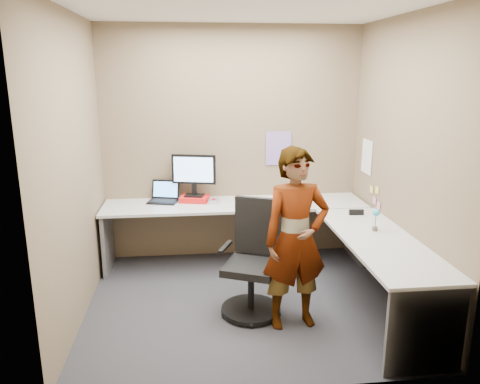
{
  "coord_description": "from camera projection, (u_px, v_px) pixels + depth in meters",
  "views": [
    {
      "loc": [
        -0.5,
        -4.11,
        2.19
      ],
      "look_at": [
        -0.02,
        0.25,
        1.05
      ],
      "focal_mm": 35.0,
      "sensor_mm": 36.0,
      "label": 1
    }
  ],
  "objects": [
    {
      "name": "origami",
      "position": [
        268.0,
        202.0,
        5.24
      ],
      "size": [
        0.1,
        0.1,
        0.06
      ],
      "primitive_type": "cone",
      "color": "white",
      "rests_on": "desk"
    },
    {
      "name": "wall_left",
      "position": [
        74.0,
        170.0,
        4.06
      ],
      "size": [
        0.0,
        2.7,
        2.7
      ],
      "primitive_type": "plane",
      "rotation": [
        1.57,
        0.0,
        1.57
      ],
      "color": "#726347",
      "rests_on": "ground"
    },
    {
      "name": "stapler",
      "position": [
        356.0,
        212.0,
        4.88
      ],
      "size": [
        0.15,
        0.05,
        0.05
      ],
      "primitive_type": "cube",
      "rotation": [
        0.0,
        0.0,
        -0.08
      ],
      "color": "black",
      "rests_on": "desk"
    },
    {
      "name": "office_chair",
      "position": [
        253.0,
        268.0,
        4.3
      ],
      "size": [
        0.61,
        0.61,
        1.04
      ],
      "rotation": [
        0.0,
        0.0,
        -0.41
      ],
      "color": "black",
      "rests_on": "ground"
    },
    {
      "name": "ceiling",
      "position": [
        246.0,
        7.0,
        3.87
      ],
      "size": [
        3.0,
        3.0,
        0.0
      ],
      "primitive_type": "plane",
      "rotation": [
        3.14,
        0.0,
        0.0
      ],
      "color": "white",
      "rests_on": "wall_back"
    },
    {
      "name": "desk",
      "position": [
        283.0,
        231.0,
        4.82
      ],
      "size": [
        2.98,
        2.58,
        0.73
      ],
      "color": "silver",
      "rests_on": "ground"
    },
    {
      "name": "calendar_purple",
      "position": [
        278.0,
        148.0,
        5.52
      ],
      "size": [
        0.3,
        0.01,
        0.4
      ],
      "primitive_type": "cube",
      "color": "#846BB7",
      "rests_on": "wall_back"
    },
    {
      "name": "trackball_mouse",
      "position": [
        214.0,
        201.0,
        5.29
      ],
      "size": [
        0.12,
        0.08,
        0.07
      ],
      "color": "#B7B7BC",
      "rests_on": "desk"
    },
    {
      "name": "wall_back",
      "position": [
        232.0,
        145.0,
        5.46
      ],
      "size": [
        3.0,
        0.0,
        3.0
      ],
      "primitive_type": "plane",
      "rotation": [
        1.57,
        0.0,
        0.0
      ],
      "color": "#726347",
      "rests_on": "ground"
    },
    {
      "name": "laptop",
      "position": [
        164.0,
        196.0,
        5.38
      ],
      "size": [
        0.38,
        0.34,
        0.23
      ],
      "rotation": [
        0.0,
        0.0,
        -0.26
      ],
      "color": "black",
      "rests_on": "desk"
    },
    {
      "name": "sticky_note_b",
      "position": [
        374.0,
        201.0,
        5.08
      ],
      "size": [
        0.01,
        0.07,
        0.07
      ],
      "primitive_type": "cube",
      "color": "pink",
      "rests_on": "wall_right"
    },
    {
      "name": "calendar_white",
      "position": [
        367.0,
        157.0,
        5.26
      ],
      "size": [
        0.01,
        0.28,
        0.38
      ],
      "primitive_type": "cube",
      "color": "white",
      "rests_on": "wall_right"
    },
    {
      "name": "sticky_note_a",
      "position": [
        377.0,
        190.0,
        5.0
      ],
      "size": [
        0.01,
        0.07,
        0.07
      ],
      "primitive_type": "cube",
      "color": "#F2E059",
      "rests_on": "wall_right"
    },
    {
      "name": "flower",
      "position": [
        376.0,
        216.0,
        4.36
      ],
      "size": [
        0.07,
        0.07,
        0.22
      ],
      "color": "brown",
      "rests_on": "desk"
    },
    {
      "name": "ground",
      "position": [
        245.0,
        302.0,
        4.55
      ],
      "size": [
        3.0,
        3.0,
        0.0
      ],
      "primitive_type": "plane",
      "color": "#29292E",
      "rests_on": "ground"
    },
    {
      "name": "monitor",
      "position": [
        194.0,
        172.0,
        5.31
      ],
      "size": [
        0.5,
        0.19,
        0.48
      ],
      "rotation": [
        0.0,
        0.0,
        -0.23
      ],
      "color": "black",
      "rests_on": "paper_ream"
    },
    {
      "name": "sticky_note_c",
      "position": [
        379.0,
        205.0,
        4.97
      ],
      "size": [
        0.01,
        0.07,
        0.07
      ],
      "primitive_type": "cube",
      "color": "pink",
      "rests_on": "wall_right"
    },
    {
      "name": "paper_ream",
      "position": [
        194.0,
        199.0,
        5.38
      ],
      "size": [
        0.36,
        0.3,
        0.06
      ],
      "primitive_type": "cube",
      "rotation": [
        0.0,
        0.0,
        -0.23
      ],
      "color": "red",
      "rests_on": "desk"
    },
    {
      "name": "wall_right",
      "position": [
        404.0,
        163.0,
        4.37
      ],
      "size": [
        0.0,
        2.7,
        2.7
      ],
      "primitive_type": "plane",
      "rotation": [
        1.57,
        0.0,
        -1.57
      ],
      "color": "#726347",
      "rests_on": "ground"
    },
    {
      "name": "sticky_note_d",
      "position": [
        372.0,
        189.0,
        5.15
      ],
      "size": [
        0.01,
        0.07,
        0.07
      ],
      "primitive_type": "cube",
      "color": "#F2E059",
      "rests_on": "wall_right"
    },
    {
      "name": "person",
      "position": [
        296.0,
        239.0,
        3.99
      ],
      "size": [
        0.62,
        0.45,
        1.59
      ],
      "primitive_type": "imported",
      "rotation": [
        0.0,
        0.0,
        0.13
      ],
      "color": "#999399",
      "rests_on": "ground"
    }
  ]
}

